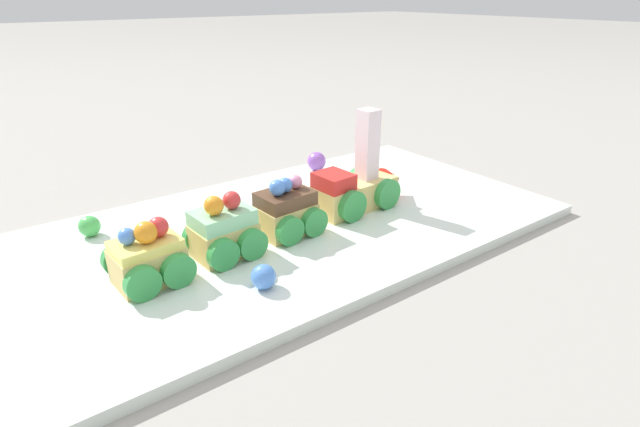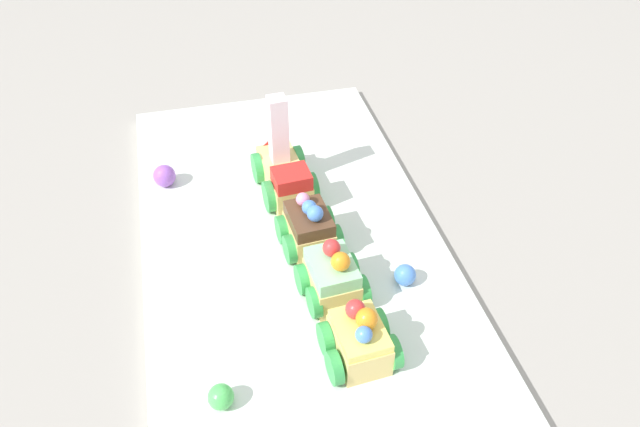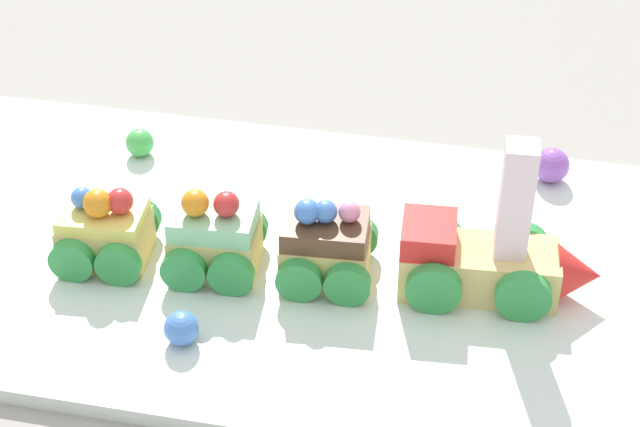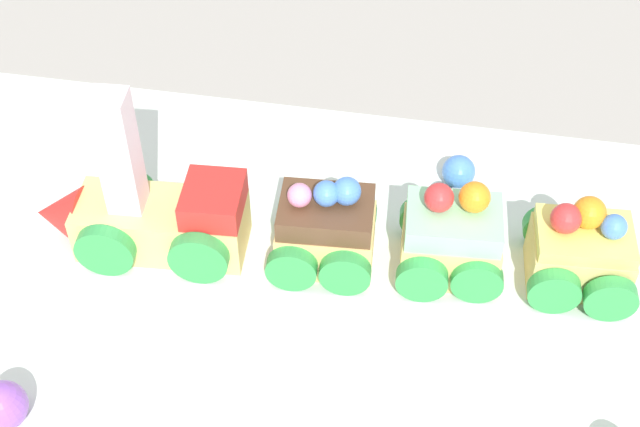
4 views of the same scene
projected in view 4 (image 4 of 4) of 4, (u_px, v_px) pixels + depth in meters
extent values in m
plane|color=gray|center=(321.00, 289.00, 0.58)|extent=(10.00, 10.00, 0.00)
cube|color=silver|center=(321.00, 283.00, 0.58)|extent=(0.67, 0.34, 0.01)
cube|color=#E5C675|center=(162.00, 225.00, 0.58)|extent=(0.11, 0.05, 0.04)
cube|color=red|center=(213.00, 200.00, 0.56)|extent=(0.04, 0.05, 0.02)
cone|color=red|center=(60.00, 214.00, 0.58)|extent=(0.03, 0.04, 0.04)
cube|color=white|center=(127.00, 191.00, 0.56)|extent=(0.02, 0.02, 0.02)
cube|color=white|center=(121.00, 166.00, 0.55)|extent=(0.02, 0.02, 0.02)
cube|color=white|center=(116.00, 139.00, 0.53)|extent=(0.02, 0.02, 0.02)
cube|color=white|center=(110.00, 110.00, 0.52)|extent=(0.02, 0.02, 0.02)
cylinder|color=green|center=(128.00, 191.00, 0.60)|extent=(0.04, 0.01, 0.04)
cylinder|color=green|center=(105.00, 251.00, 0.56)|extent=(0.04, 0.01, 0.04)
cylinder|color=green|center=(215.00, 198.00, 0.60)|extent=(0.04, 0.01, 0.04)
cylinder|color=green|center=(199.00, 258.00, 0.56)|extent=(0.04, 0.01, 0.04)
cube|color=#E5C675|center=(323.00, 239.00, 0.57)|extent=(0.06, 0.05, 0.03)
cube|color=brown|center=(323.00, 212.00, 0.56)|extent=(0.06, 0.05, 0.02)
sphere|color=#4C84E0|center=(347.00, 191.00, 0.55)|extent=(0.02, 0.02, 0.02)
sphere|color=#4C84E0|center=(323.00, 193.00, 0.55)|extent=(0.02, 0.02, 0.02)
sphere|color=pink|center=(299.00, 195.00, 0.55)|extent=(0.02, 0.02, 0.02)
cylinder|color=green|center=(302.00, 208.00, 0.59)|extent=(0.03, 0.01, 0.03)
cylinder|color=green|center=(291.00, 269.00, 0.56)|extent=(0.03, 0.01, 0.03)
cylinder|color=green|center=(352.00, 212.00, 0.59)|extent=(0.03, 0.01, 0.03)
cylinder|color=green|center=(345.00, 273.00, 0.55)|extent=(0.03, 0.01, 0.03)
cube|color=#E5C675|center=(450.00, 249.00, 0.57)|extent=(0.06, 0.05, 0.03)
cube|color=#93DBA3|center=(454.00, 222.00, 0.55)|extent=(0.06, 0.05, 0.02)
sphere|color=orange|center=(475.00, 197.00, 0.54)|extent=(0.02, 0.02, 0.02)
sphere|color=red|center=(439.00, 198.00, 0.54)|extent=(0.02, 0.02, 0.02)
cylinder|color=green|center=(424.00, 217.00, 0.59)|extent=(0.03, 0.01, 0.03)
cylinder|color=green|center=(422.00, 280.00, 0.55)|extent=(0.03, 0.01, 0.03)
cylinder|color=green|center=(475.00, 221.00, 0.59)|extent=(0.03, 0.01, 0.03)
cylinder|color=green|center=(477.00, 284.00, 0.55)|extent=(0.03, 0.01, 0.03)
cube|color=#E5C675|center=(578.00, 259.00, 0.56)|extent=(0.06, 0.05, 0.03)
cube|color=#EFE066|center=(585.00, 236.00, 0.55)|extent=(0.06, 0.05, 0.01)
sphere|color=#4C84E0|center=(614.00, 227.00, 0.53)|extent=(0.02, 0.02, 0.02)
sphere|color=orange|center=(589.00, 213.00, 0.54)|extent=(0.02, 0.02, 0.02)
sphere|color=red|center=(566.00, 218.00, 0.54)|extent=(0.02, 0.02, 0.02)
cylinder|color=green|center=(548.00, 227.00, 0.58)|extent=(0.03, 0.01, 0.03)
cylinder|color=green|center=(554.00, 291.00, 0.54)|extent=(0.03, 0.01, 0.03)
cylinder|color=green|center=(600.00, 231.00, 0.58)|extent=(0.03, 0.01, 0.03)
cylinder|color=green|center=(610.00, 295.00, 0.54)|extent=(0.03, 0.01, 0.03)
sphere|color=#4C84E0|center=(459.00, 171.00, 0.63)|extent=(0.02, 0.02, 0.02)
sphere|color=#9956C6|center=(2.00, 406.00, 0.49)|extent=(0.03, 0.03, 0.03)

